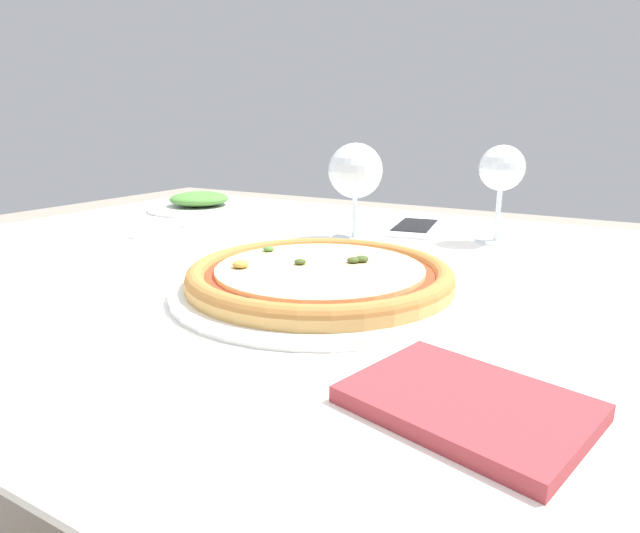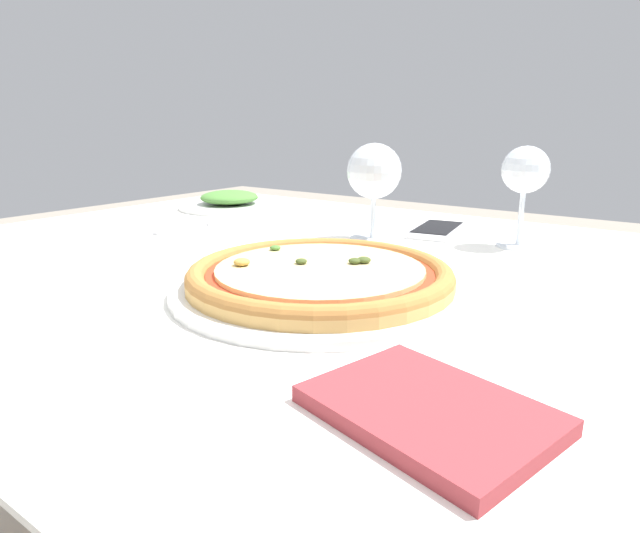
% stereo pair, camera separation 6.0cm
% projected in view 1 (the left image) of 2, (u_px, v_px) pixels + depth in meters
% --- Properties ---
extents(dining_table, '(1.27, 0.97, 0.71)m').
position_uv_depth(dining_table, '(302.00, 317.00, 0.77)').
color(dining_table, '#997047').
rests_on(dining_table, ground_plane).
extents(pizza_plate, '(0.34, 0.34, 0.04)m').
position_uv_depth(pizza_plate, '(320.00, 278.00, 0.60)').
color(pizza_plate, white).
rests_on(pizza_plate, dining_table).
extents(fork, '(0.03, 0.17, 0.00)m').
position_uv_depth(fork, '(171.00, 229.00, 0.96)').
color(fork, silver).
rests_on(fork, dining_table).
extents(wine_glass_far_left, '(0.09, 0.09, 0.16)m').
position_uv_depth(wine_glass_far_left, '(353.00, 173.00, 0.86)').
color(wine_glass_far_left, silver).
rests_on(wine_glass_far_left, dining_table).
extents(wine_glass_far_right, '(0.07, 0.07, 0.15)m').
position_uv_depth(wine_glass_far_right, '(502.00, 172.00, 0.83)').
color(wine_glass_far_right, silver).
rests_on(wine_glass_far_right, dining_table).
extents(cell_phone, '(0.09, 0.15, 0.01)m').
position_uv_depth(cell_phone, '(415.00, 228.00, 0.95)').
color(cell_phone, white).
rests_on(cell_phone, dining_table).
extents(side_plate, '(0.22, 0.22, 0.04)m').
position_uv_depth(side_plate, '(200.00, 203.00, 1.17)').
color(side_plate, white).
rests_on(side_plate, dining_table).
extents(napkin_folded, '(0.17, 0.14, 0.01)m').
position_uv_depth(napkin_folded, '(467.00, 403.00, 0.36)').
color(napkin_folded, '#933338').
rests_on(napkin_folded, dining_table).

